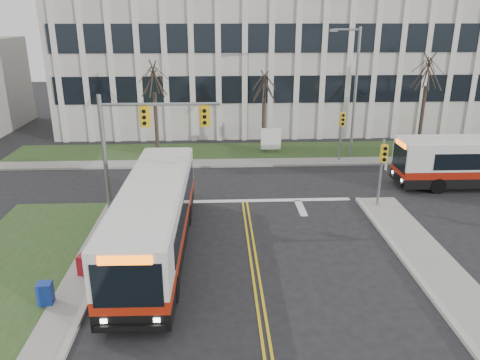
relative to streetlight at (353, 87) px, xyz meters
name	(u,v)px	position (x,y,z in m)	size (l,w,h in m)	color
ground	(256,278)	(-8.03, -16.20, -5.19)	(120.00, 120.00, 0.00)	black
sidewalk_cross	(309,162)	(-3.03, -1.00, -5.12)	(44.00, 1.60, 0.14)	#9E9B93
building_lawn	(302,151)	(-3.03, 1.80, -5.13)	(44.00, 5.00, 0.12)	#2D431D
office_building	(284,58)	(-3.03, 13.80, 0.81)	(40.00, 16.00, 12.00)	silver
mast_arm_signal	(136,133)	(-13.65, -9.04, -0.94)	(6.11, 0.38, 6.20)	slate
signal_pole_near	(382,164)	(-0.83, -9.30, -2.69)	(0.34, 0.39, 3.80)	slate
signal_pole_far	(342,127)	(-0.83, -0.80, -2.69)	(0.34, 0.39, 3.80)	slate
streetlight	(353,87)	(0.00, 0.00, 0.00)	(2.15, 0.25, 9.20)	slate
directory_sign	(271,139)	(-5.53, 1.30, -4.02)	(1.50, 0.12, 2.00)	slate
tree_left	(154,80)	(-14.03, 1.80, 0.32)	(1.80, 1.80, 7.70)	#42352B
tree_mid	(264,88)	(-6.03, 2.00, -0.31)	(1.80, 1.80, 6.82)	#42352B
tree_right	(428,73)	(5.97, 1.80, 0.71)	(1.80, 1.80, 8.25)	#42352B
bus_main	(155,220)	(-12.24, -13.91, -3.62)	(2.56, 11.80, 3.15)	silver
newspaper_box_blue	(46,295)	(-15.71, -17.77, -4.72)	(0.50, 0.45, 0.95)	navy
newspaper_box_red	(85,266)	(-14.83, -15.80, -4.72)	(0.50, 0.45, 0.95)	maroon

